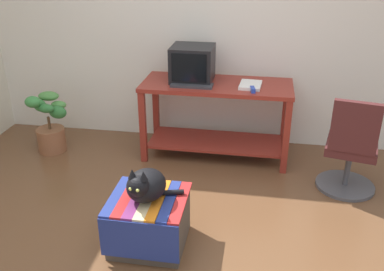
% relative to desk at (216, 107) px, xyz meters
% --- Properties ---
extents(ground_plane, '(14.00, 14.00, 0.00)m').
position_rel_desk_xyz_m(ground_plane, '(-0.16, -1.60, -0.53)').
color(ground_plane, brown).
extents(back_wall, '(8.00, 0.10, 2.60)m').
position_rel_desk_xyz_m(back_wall, '(-0.16, 0.45, 0.77)').
color(back_wall, silver).
rests_on(back_wall, ground_plane).
extents(desk, '(1.47, 0.62, 0.78)m').
position_rel_desk_xyz_m(desk, '(0.00, 0.00, 0.00)').
color(desk, maroon).
rests_on(desk, ground_plane).
extents(tv_monitor, '(0.41, 0.40, 0.34)m').
position_rel_desk_xyz_m(tv_monitor, '(-0.25, 0.06, 0.42)').
color(tv_monitor, black).
rests_on(tv_monitor, desk).
extents(keyboard, '(0.40, 0.16, 0.02)m').
position_rel_desk_xyz_m(keyboard, '(-0.23, -0.13, 0.26)').
color(keyboard, '#333338').
rests_on(keyboard, desk).
extents(book, '(0.22, 0.29, 0.03)m').
position_rel_desk_xyz_m(book, '(0.33, -0.05, 0.26)').
color(book, white).
rests_on(book, desk).
extents(ottoman_with_blanket, '(0.55, 0.54, 0.39)m').
position_rel_desk_xyz_m(ottoman_with_blanket, '(-0.32, -1.51, -0.33)').
color(ottoman_with_blanket, '#4C4238').
rests_on(ottoman_with_blanket, ground_plane).
extents(cat, '(0.41, 0.37, 0.29)m').
position_rel_desk_xyz_m(cat, '(-0.32, -1.53, -0.02)').
color(cat, black).
rests_on(cat, ottoman_with_blanket).
extents(potted_plant, '(0.38, 0.40, 0.65)m').
position_rel_desk_xyz_m(potted_plant, '(-1.72, -0.19, -0.25)').
color(potted_plant, brown).
rests_on(potted_plant, ground_plane).
extents(office_chair, '(0.52, 0.52, 0.89)m').
position_rel_desk_xyz_m(office_chair, '(1.23, -0.51, -0.14)').
color(office_chair, '#4C4C51').
rests_on(office_chair, ground_plane).
extents(stapler, '(0.06, 0.11, 0.04)m').
position_rel_desk_xyz_m(stapler, '(0.35, -0.19, 0.27)').
color(stapler, '#2342B7').
rests_on(stapler, desk).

